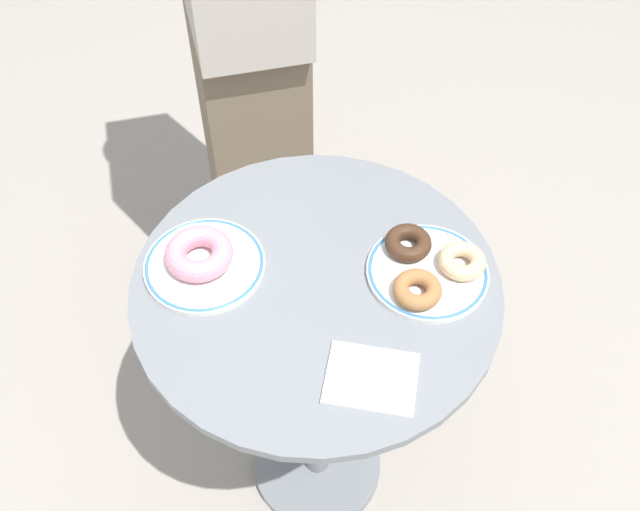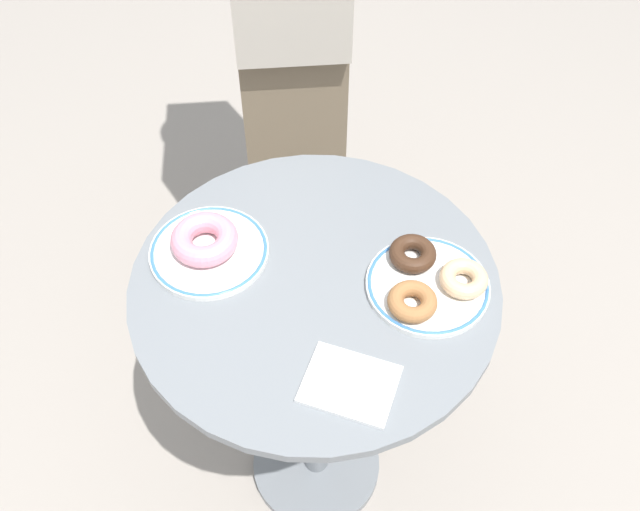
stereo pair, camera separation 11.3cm
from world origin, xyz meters
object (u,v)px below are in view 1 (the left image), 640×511
(person_figure, at_px, (243,25))
(plate_left, at_px, (205,265))
(plate_right, at_px, (427,272))
(donut_cinnamon, at_px, (417,289))
(donut_glazed, at_px, (462,261))
(paper_napkin, at_px, (371,378))
(cafe_table, at_px, (317,355))
(donut_chocolate, at_px, (408,243))
(donut_pink_frosted, at_px, (199,254))

(person_figure, bearing_deg, plate_left, -94.83)
(plate_right, distance_m, person_figure, 0.70)
(donut_cinnamon, height_order, person_figure, person_figure)
(plate_right, height_order, donut_glazed, donut_glazed)
(plate_right, height_order, person_figure, person_figure)
(person_figure, bearing_deg, paper_napkin, -75.56)
(cafe_table, bearing_deg, donut_chocolate, 20.00)
(cafe_table, height_order, donut_pink_frosted, donut_pink_frosted)
(donut_glazed, xyz_separation_m, donut_chocolate, (-0.08, 0.04, 0.00))
(plate_right, relative_size, donut_pink_frosted, 1.78)
(plate_left, height_order, donut_chocolate, donut_chocolate)
(plate_right, height_order, paper_napkin, plate_right)
(paper_napkin, bearing_deg, cafe_table, 112.18)
(plate_left, relative_size, donut_pink_frosted, 1.78)
(donut_cinnamon, bearing_deg, cafe_table, 165.64)
(donut_pink_frosted, bearing_deg, plate_left, -38.63)
(donut_glazed, height_order, donut_cinnamon, same)
(plate_right, bearing_deg, person_figure, 117.17)
(plate_left, height_order, paper_napkin, plate_left)
(plate_left, xyz_separation_m, donut_cinnamon, (0.34, -0.08, 0.02))
(donut_glazed, distance_m, paper_napkin, 0.26)
(cafe_table, distance_m, person_figure, 0.71)
(plate_left, height_order, plate_right, same)
(plate_left, relative_size, plate_right, 1.00)
(donut_chocolate, relative_size, person_figure, 0.05)
(donut_cinnamon, xyz_separation_m, paper_napkin, (-0.08, -0.14, -0.02))
(donut_chocolate, distance_m, donut_cinnamon, 0.10)
(plate_left, bearing_deg, person_figure, 85.17)
(cafe_table, height_order, donut_glazed, donut_glazed)
(plate_left, relative_size, paper_napkin, 1.51)
(plate_right, distance_m, donut_pink_frosted, 0.38)
(donut_glazed, xyz_separation_m, donut_cinnamon, (-0.08, -0.05, 0.00))
(cafe_table, relative_size, donut_glazed, 9.44)
(cafe_table, xyz_separation_m, paper_napkin, (0.08, -0.18, 0.23))
(donut_pink_frosted, height_order, paper_napkin, donut_pink_frosted)
(cafe_table, relative_size, donut_pink_frosted, 6.54)
(cafe_table, bearing_deg, plate_left, 168.68)
(donut_chocolate, relative_size, donut_cinnamon, 1.00)
(cafe_table, relative_size, person_figure, 0.44)
(donut_pink_frosted, distance_m, donut_glazed, 0.43)
(plate_left, distance_m, donut_pink_frosted, 0.02)
(paper_napkin, xyz_separation_m, person_figure, (-0.21, 0.81, 0.08))
(cafe_table, height_order, donut_chocolate, donut_chocolate)
(cafe_table, xyz_separation_m, plate_right, (0.18, 0.01, 0.23))
(cafe_table, height_order, plate_right, plate_right)
(person_figure, bearing_deg, cafe_table, -77.96)
(cafe_table, relative_size, donut_chocolate, 9.44)
(plate_right, xyz_separation_m, donut_pink_frosted, (-0.37, 0.03, 0.02))
(donut_pink_frosted, relative_size, paper_napkin, 0.85)
(donut_pink_frosted, distance_m, paper_napkin, 0.35)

